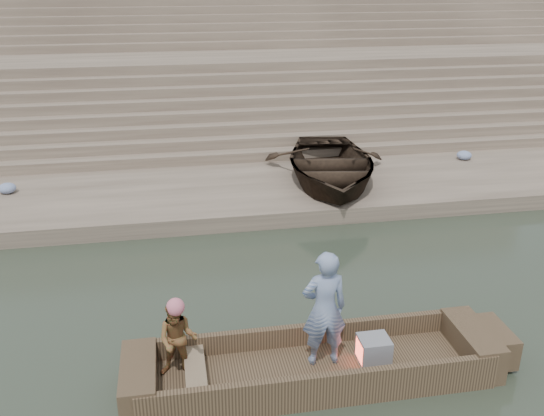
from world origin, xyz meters
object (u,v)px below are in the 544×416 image
object	(u,v)px
rowing_man	(178,339)
beached_rowboat	(330,165)
main_rowboat	(313,373)
television	(373,350)
standing_man	(324,309)

from	to	relation	value
rowing_man	beached_rowboat	bearing A→B (deg)	71.06
main_rowboat	rowing_man	xyz separation A→B (m)	(-1.97, 0.20, 0.71)
television	rowing_man	bearing A→B (deg)	176.07
main_rowboat	beached_rowboat	distance (m)	7.84
rowing_man	television	bearing A→B (deg)	7.51
main_rowboat	standing_man	distance (m)	1.06
standing_man	beached_rowboat	distance (m)	7.64
rowing_man	television	distance (m)	2.93
rowing_man	beached_rowboat	distance (m)	8.41
television	beached_rowboat	bearing A→B (deg)	79.68
beached_rowboat	standing_man	bearing A→B (deg)	-97.18
standing_man	television	world-z (taller)	standing_man
main_rowboat	beached_rowboat	bearing A→B (deg)	72.96
rowing_man	television	world-z (taller)	rowing_man
main_rowboat	standing_man	xyz separation A→B (m)	(0.17, 0.12, 1.04)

